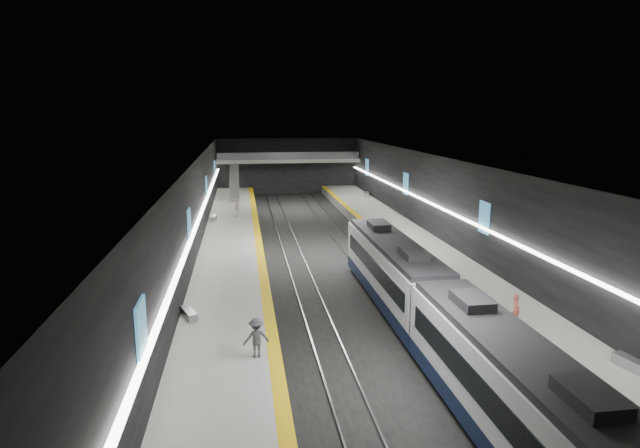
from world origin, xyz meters
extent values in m
plane|color=black|center=(0.00, 0.00, 0.00)|extent=(70.00, 70.00, 0.00)
cube|color=beige|center=(0.00, 0.00, 8.00)|extent=(20.00, 70.00, 0.04)
cube|color=black|center=(-10.00, 0.00, 4.00)|extent=(0.04, 70.00, 8.00)
cube|color=black|center=(10.00, 0.00, 4.00)|extent=(0.04, 70.00, 8.00)
cube|color=black|center=(0.00, 35.00, 4.00)|extent=(20.00, 0.04, 8.00)
cube|color=slate|center=(-7.50, 0.00, 0.50)|extent=(5.00, 70.00, 1.00)
cube|color=#9B9B97|center=(-7.50, 0.00, 1.01)|extent=(5.00, 70.00, 0.02)
cube|color=yellow|center=(-5.30, 0.00, 1.02)|extent=(0.60, 70.00, 0.02)
cube|color=slate|center=(7.50, 0.00, 0.50)|extent=(5.00, 70.00, 1.00)
cube|color=#9B9B97|center=(7.50, 0.00, 1.01)|extent=(5.00, 70.00, 0.02)
cube|color=yellow|center=(5.30, 0.00, 1.02)|extent=(0.60, 70.00, 0.02)
cube|color=gray|center=(-3.22, 0.00, 0.06)|extent=(0.08, 70.00, 0.12)
cube|color=gray|center=(-1.78, 0.00, 0.06)|extent=(0.08, 70.00, 0.12)
cube|color=gray|center=(1.78, 0.00, 0.06)|extent=(0.08, 70.00, 0.12)
cube|color=gray|center=(3.22, 0.00, 0.06)|extent=(0.08, 70.00, 0.12)
cube|color=#0E1734|center=(2.50, -26.50, 0.75)|extent=(2.65, 15.00, 0.80)
cube|color=silver|center=(2.50, -26.50, 2.40)|extent=(2.65, 15.00, 2.50)
cube|color=black|center=(2.50, -26.50, 3.80)|extent=(2.44, 14.25, 0.30)
cube|color=black|center=(2.50, -26.50, 2.45)|extent=(2.69, 13.20, 1.00)
cube|color=#0E1734|center=(2.50, -11.60, 0.75)|extent=(2.65, 15.00, 0.80)
cube|color=silver|center=(2.50, -11.60, 2.40)|extent=(2.65, 15.00, 2.50)
cube|color=black|center=(2.50, -11.60, 3.80)|extent=(2.44, 14.25, 0.30)
cube|color=black|center=(2.50, -11.60, 2.45)|extent=(2.69, 13.20, 1.00)
cube|color=black|center=(2.50, -19.12, 2.35)|extent=(1.85, 0.05, 1.20)
cube|color=#3E8BBC|center=(-9.92, -25.00, 4.50)|extent=(0.10, 1.50, 2.20)
cube|color=#3E8BBC|center=(-9.92, -8.00, 4.50)|extent=(0.10, 1.50, 2.20)
cube|color=#3E8BBC|center=(-9.92, 10.00, 4.50)|extent=(0.10, 1.50, 2.20)
cube|color=#3E8BBC|center=(-9.92, 27.00, 4.50)|extent=(0.10, 1.50, 2.20)
cube|color=#3E8BBC|center=(9.92, -8.00, 4.50)|extent=(0.10, 1.50, 2.20)
cube|color=#3E8BBC|center=(9.92, 10.00, 4.50)|extent=(0.10, 1.50, 2.20)
cube|color=#3E8BBC|center=(9.92, 27.00, 4.50)|extent=(0.10, 1.50, 2.20)
cube|color=white|center=(-9.80, 0.00, 3.80)|extent=(0.25, 68.60, 0.12)
cube|color=white|center=(9.80, 0.00, 3.80)|extent=(0.25, 68.60, 0.12)
cube|color=gray|center=(0.00, 33.00, 5.00)|extent=(20.00, 3.00, 0.50)
cube|color=#47474C|center=(0.00, 31.55, 5.75)|extent=(19.60, 0.08, 1.00)
cube|color=#99999E|center=(-7.50, 26.00, 2.90)|extent=(1.20, 7.50, 3.92)
cube|color=#99999E|center=(-9.50, -14.77, 1.21)|extent=(1.06, 1.77, 0.42)
cube|color=#99999E|center=(-9.46, 11.58, 1.23)|extent=(0.66, 1.91, 0.46)
cube|color=#99999E|center=(9.50, -23.55, 1.23)|extent=(0.92, 1.95, 0.46)
cube|color=#99999E|center=(9.37, 24.54, 1.24)|extent=(0.98, 2.06, 0.49)
imported|color=#D55D4F|center=(6.97, -18.26, 1.81)|extent=(0.45, 0.63, 1.62)
imported|color=silver|center=(-7.12, 12.95, 1.93)|extent=(0.46, 1.09, 1.85)
imported|color=#45474D|center=(-6.11, -19.99, 1.90)|extent=(1.27, 0.88, 1.80)
camera|label=1|loc=(-6.52, -42.04, 11.57)|focal=30.00mm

